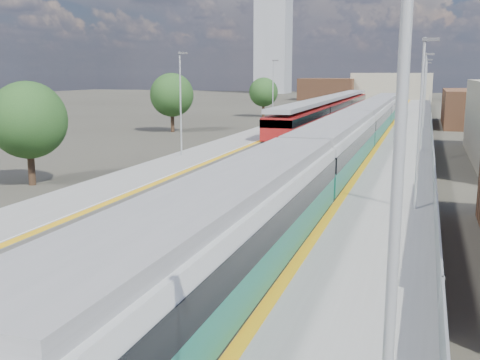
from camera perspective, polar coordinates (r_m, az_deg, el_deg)
The scene contains 11 objects.
ground at distance 54.61m, azimuth 10.96°, elevation 3.24°, with size 320.00×320.00×0.00m, color #47443A.
ballast_bed at distance 57.38m, azimuth 9.06°, elevation 3.69°, with size 10.50×155.00×0.06m, color #565451.
tracks at distance 58.93m, azimuth 9.91°, elevation 3.93°, with size 8.96×160.00×0.17m.
platform_right at distance 56.61m, azimuth 16.63°, elevation 3.79°, with size 4.70×155.00×8.52m.
platform_left at distance 58.78m, azimuth 2.50°, elevation 4.46°, with size 4.30×155.00×8.52m.
buildings at distance 144.54m, azimuth 8.53°, elevation 12.17°, with size 72.00×185.50×40.00m.
green_train at distance 47.14m, azimuth 11.75°, elevation 4.92°, with size 3.04×84.57×3.35m.
red_train at distance 78.44m, azimuth 9.28°, elevation 7.18°, with size 2.97×60.16×3.75m.
tree_a at distance 37.56m, azimuth -20.73°, elevation 5.70°, with size 4.83×4.83×6.55m.
tree_b at distance 68.15m, azimuth -6.93°, elevation 8.57°, with size 5.19×5.19×7.03m.
tree_c at distance 91.44m, azimuth 2.40°, elevation 8.91°, with size 4.66×4.66×6.31m.
Camera 1 is at (6.83, -3.73, 7.03)m, focal length 42.00 mm.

